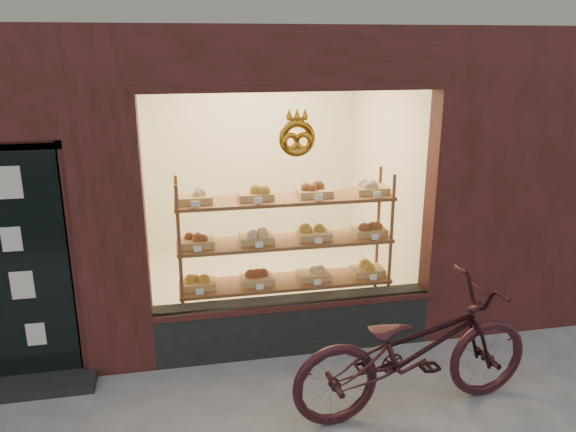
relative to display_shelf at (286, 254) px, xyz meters
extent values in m
cube|color=black|center=(0.00, -0.42, -0.59)|extent=(2.70, 0.25, 0.55)
cube|color=black|center=(-2.45, -0.49, 0.24)|extent=(0.90, 0.04, 2.15)
cube|color=black|center=(-2.45, -0.65, -0.82)|extent=(1.15, 0.35, 0.08)
torus|color=orange|center=(0.00, -0.53, 1.29)|extent=(0.33, 0.07, 0.33)
cube|color=brown|center=(0.00, 0.00, -0.81)|extent=(2.20, 0.45, 0.04)
cube|color=brown|center=(0.00, 0.00, -0.31)|extent=(2.20, 0.45, 0.03)
cube|color=brown|center=(0.00, 0.00, 0.14)|extent=(2.20, 0.45, 0.04)
cube|color=brown|center=(0.00, 0.00, 0.59)|extent=(2.20, 0.45, 0.04)
cylinder|color=brown|center=(-1.07, -0.19, -0.01)|extent=(0.04, 0.04, 1.70)
cylinder|color=brown|center=(1.07, -0.19, -0.01)|extent=(0.04, 0.04, 1.70)
cylinder|color=brown|center=(-1.07, 0.20, -0.01)|extent=(0.04, 0.04, 1.70)
cylinder|color=brown|center=(1.07, 0.20, -0.01)|extent=(0.04, 0.04, 1.70)
cube|color=#AF843F|center=(-0.90, 0.00, -0.26)|extent=(0.34, 0.24, 0.07)
sphere|color=olive|center=(-0.90, 0.00, -0.17)|extent=(0.11, 0.11, 0.11)
cube|color=white|center=(-0.90, -0.18, -0.26)|extent=(0.07, 0.01, 0.05)
cube|color=#AF843F|center=(-0.30, 0.00, -0.26)|extent=(0.34, 0.24, 0.07)
sphere|color=brown|center=(-0.30, 0.00, -0.17)|extent=(0.11, 0.11, 0.11)
cube|color=white|center=(-0.30, -0.18, -0.26)|extent=(0.08, 0.01, 0.05)
cube|color=#AF843F|center=(0.30, 0.00, -0.26)|extent=(0.34, 0.24, 0.07)
sphere|color=tan|center=(0.30, 0.00, -0.17)|extent=(0.11, 0.11, 0.11)
cube|color=white|center=(0.30, -0.18, -0.26)|extent=(0.07, 0.01, 0.05)
cube|color=#AF843F|center=(0.90, 0.00, -0.26)|extent=(0.34, 0.24, 0.07)
sphere|color=olive|center=(0.90, 0.00, -0.17)|extent=(0.11, 0.11, 0.11)
cube|color=white|center=(0.90, -0.18, -0.26)|extent=(0.08, 0.01, 0.05)
cube|color=#AF843F|center=(-0.90, 0.00, 0.19)|extent=(0.34, 0.24, 0.07)
sphere|color=brown|center=(-0.90, 0.00, 0.28)|extent=(0.11, 0.11, 0.11)
cube|color=white|center=(-0.90, -0.18, 0.19)|extent=(0.07, 0.01, 0.06)
cube|color=#AF843F|center=(-0.30, 0.00, 0.19)|extent=(0.34, 0.24, 0.07)
sphere|color=tan|center=(-0.30, 0.00, 0.28)|extent=(0.11, 0.11, 0.11)
cube|color=white|center=(-0.30, -0.18, 0.19)|extent=(0.08, 0.01, 0.06)
cube|color=#AF843F|center=(0.30, 0.00, 0.19)|extent=(0.34, 0.24, 0.07)
sphere|color=olive|center=(0.30, 0.00, 0.28)|extent=(0.11, 0.11, 0.11)
cube|color=white|center=(0.30, -0.18, 0.19)|extent=(0.07, 0.01, 0.06)
cube|color=#AF843F|center=(0.90, 0.00, 0.19)|extent=(0.34, 0.24, 0.07)
sphere|color=brown|center=(0.90, 0.00, 0.28)|extent=(0.11, 0.11, 0.11)
cube|color=white|center=(0.90, -0.18, 0.19)|extent=(0.08, 0.01, 0.06)
cube|color=#AF843F|center=(-0.90, 0.00, 0.64)|extent=(0.34, 0.24, 0.07)
sphere|color=tan|center=(-0.90, 0.00, 0.73)|extent=(0.11, 0.11, 0.11)
cube|color=white|center=(-0.90, -0.18, 0.64)|extent=(0.07, 0.01, 0.06)
cube|color=#AF843F|center=(-0.30, 0.00, 0.64)|extent=(0.34, 0.24, 0.07)
sphere|color=olive|center=(-0.30, 0.00, 0.73)|extent=(0.11, 0.11, 0.11)
cube|color=white|center=(-0.30, -0.18, 0.64)|extent=(0.08, 0.01, 0.06)
cube|color=#AF843F|center=(0.30, 0.00, 0.64)|extent=(0.34, 0.24, 0.07)
sphere|color=brown|center=(0.30, 0.00, 0.73)|extent=(0.11, 0.11, 0.11)
cube|color=white|center=(0.30, -0.18, 0.64)|extent=(0.07, 0.01, 0.06)
cube|color=#AF843F|center=(0.90, 0.00, 0.64)|extent=(0.34, 0.24, 0.07)
sphere|color=tan|center=(0.90, 0.00, 0.73)|extent=(0.11, 0.11, 0.11)
cube|color=white|center=(0.90, -0.18, 0.64)|extent=(0.08, 0.01, 0.06)
imported|color=black|center=(0.78, -1.54, -0.31)|extent=(2.17, 0.93, 1.11)
camera|label=1|loc=(-1.04, -5.32, 2.08)|focal=35.00mm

